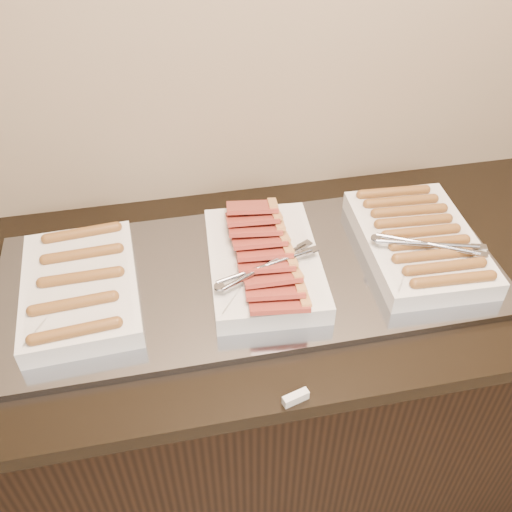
{
  "coord_description": "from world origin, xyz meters",
  "views": [
    {
      "loc": [
        -0.2,
        1.15,
        1.86
      ],
      "look_at": [
        -0.01,
        2.13,
        0.97
      ],
      "focal_mm": 40.0,
      "sensor_mm": 36.0,
      "label": 1
    }
  ],
  "objects_px": {
    "counter": "(258,386)",
    "warming_tray": "(251,275)",
    "dish_left": "(80,287)",
    "dish_right": "(419,240)",
    "dish_center": "(264,261)"
  },
  "relations": [
    {
      "from": "counter",
      "to": "warming_tray",
      "type": "bearing_deg",
      "value": 180.0
    },
    {
      "from": "dish_left",
      "to": "counter",
      "type": "bearing_deg",
      "value": -2.51
    },
    {
      "from": "dish_right",
      "to": "counter",
      "type": "bearing_deg",
      "value": -178.21
    },
    {
      "from": "warming_tray",
      "to": "dish_left",
      "type": "relative_size",
      "value": 3.07
    },
    {
      "from": "warming_tray",
      "to": "dish_left",
      "type": "bearing_deg",
      "value": 180.0
    },
    {
      "from": "warming_tray",
      "to": "dish_left",
      "type": "height_order",
      "value": "dish_left"
    },
    {
      "from": "dish_left",
      "to": "warming_tray",
      "type": "bearing_deg",
      "value": -2.51
    },
    {
      "from": "dish_left",
      "to": "dish_center",
      "type": "distance_m",
      "value": 0.43
    },
    {
      "from": "warming_tray",
      "to": "dish_right",
      "type": "bearing_deg",
      "value": -0.43
    },
    {
      "from": "counter",
      "to": "dish_center",
      "type": "bearing_deg",
      "value": -15.04
    },
    {
      "from": "warming_tray",
      "to": "dish_center",
      "type": "distance_m",
      "value": 0.05
    },
    {
      "from": "dish_left",
      "to": "dish_center",
      "type": "bearing_deg",
      "value": -2.97
    },
    {
      "from": "dish_left",
      "to": "dish_center",
      "type": "xyz_separation_m",
      "value": [
        0.43,
        -0.0,
        0.01
      ]
    },
    {
      "from": "counter",
      "to": "warming_tray",
      "type": "distance_m",
      "value": 0.46
    },
    {
      "from": "dish_left",
      "to": "dish_right",
      "type": "bearing_deg",
      "value": -2.73
    }
  ]
}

